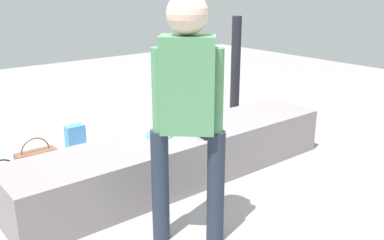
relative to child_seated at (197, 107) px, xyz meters
The scene contains 11 objects.
ground_plane 0.63m from the child_seated, 165.47° to the left, with size 12.00×12.00×0.00m, color #979294.
concrete_ledge 0.44m from the child_seated, 165.47° to the left, with size 2.85×0.60×0.40m, color gray.
child_seated is the anchor object (origin of this frame).
adult_standing 1.01m from the child_seated, 132.85° to the right, with size 0.36×0.35×1.53m.
cake_plate 0.37m from the child_seated, 160.74° to the left, with size 0.22×0.22×0.07m.
gift_bag 1.40m from the child_seated, 114.79° to the left, with size 0.18×0.10×0.29m.
railing_post 1.66m from the child_seated, 34.59° to the left, with size 0.36×0.36×1.22m.
water_bottle_near_gift 0.84m from the child_seated, 85.44° to the left, with size 0.07×0.07×0.23m.
party_cup_red 1.06m from the child_seated, 143.78° to the left, with size 0.07×0.07×0.09m, color red.
handbag_black_leather 1.62m from the child_seated, 155.17° to the left, with size 0.31×0.14×0.31m.
handbag_brown_canvas 1.47m from the child_seated, 139.04° to the left, with size 0.34×0.13×0.33m.
Camera 1 is at (-2.00, -2.62, 1.57)m, focal length 40.01 mm.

